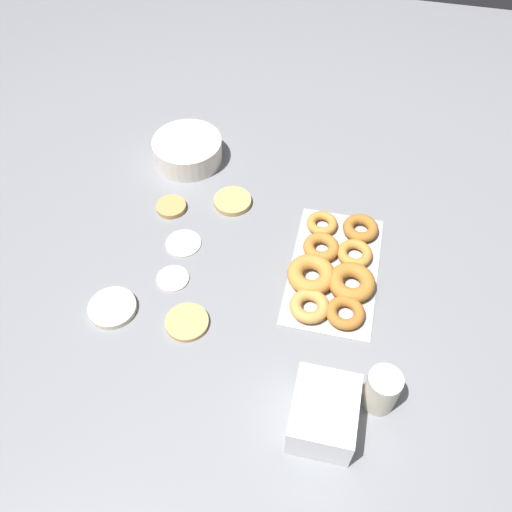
{
  "coord_description": "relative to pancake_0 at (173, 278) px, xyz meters",
  "views": [
    {
      "loc": [
        -0.77,
        -0.25,
        1.1
      ],
      "look_at": [
        0.03,
        -0.07,
        0.04
      ],
      "focal_mm": 38.0,
      "sensor_mm": 36.0,
      "label": 1
    }
  ],
  "objects": [
    {
      "name": "donut_tray",
      "position": [
        0.1,
        -0.39,
        0.01
      ],
      "size": [
        0.38,
        0.22,
        0.04
      ],
      "color": "#ADAFB5",
      "rests_on": "ground_plane"
    },
    {
      "name": "container_stack",
      "position": [
        -0.28,
        -0.41,
        0.04
      ],
      "size": [
        0.15,
        0.13,
        0.1
      ],
      "color": "white",
      "rests_on": "ground_plane"
    },
    {
      "name": "pancake_0",
      "position": [
        0.0,
        0.0,
        0.0
      ],
      "size": [
        0.08,
        0.08,
        0.01
      ],
      "primitive_type": "cylinder",
      "color": "silver",
      "rests_on": "ground_plane"
    },
    {
      "name": "pancake_5",
      "position": [
        0.28,
        -0.08,
        0.0
      ],
      "size": [
        0.1,
        0.1,
        0.02
      ],
      "primitive_type": "cylinder",
      "color": "tan",
      "rests_on": "ground_plane"
    },
    {
      "name": "pancake_2",
      "position": [
        -0.12,
        0.11,
        0.0
      ],
      "size": [
        0.11,
        0.11,
        0.01
      ],
      "primitive_type": "cylinder",
      "color": "beige",
      "rests_on": "ground_plane"
    },
    {
      "name": "batter_bowl",
      "position": [
        0.43,
        0.09,
        0.03
      ],
      "size": [
        0.2,
        0.2,
        0.07
      ],
      "color": "silver",
      "rests_on": "ground_plane"
    },
    {
      "name": "paper_cup",
      "position": [
        -0.21,
        -0.52,
        0.05
      ],
      "size": [
        0.07,
        0.07,
        0.11
      ],
      "color": "beige",
      "rests_on": "ground_plane"
    },
    {
      "name": "pancake_4",
      "position": [
        -0.11,
        -0.07,
        0.0
      ],
      "size": [
        0.1,
        0.1,
        0.01
      ],
      "primitive_type": "cylinder",
      "color": "tan",
      "rests_on": "ground_plane"
    },
    {
      "name": "pancake_1",
      "position": [
        0.23,
        0.08,
        0.0
      ],
      "size": [
        0.08,
        0.08,
        0.01
      ],
      "primitive_type": "cylinder",
      "color": "tan",
      "rests_on": "ground_plane"
    },
    {
      "name": "ground_plane",
      "position": [
        0.06,
        -0.12,
        -0.0
      ],
      "size": [
        3.0,
        3.0,
        0.0
      ],
      "primitive_type": "plane",
      "color": "gray"
    },
    {
      "name": "pancake_3",
      "position": [
        0.11,
        0.01,
        -0.0
      ],
      "size": [
        0.09,
        0.09,
        0.01
      ],
      "primitive_type": "cylinder",
      "color": "silver",
      "rests_on": "ground_plane"
    }
  ]
}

